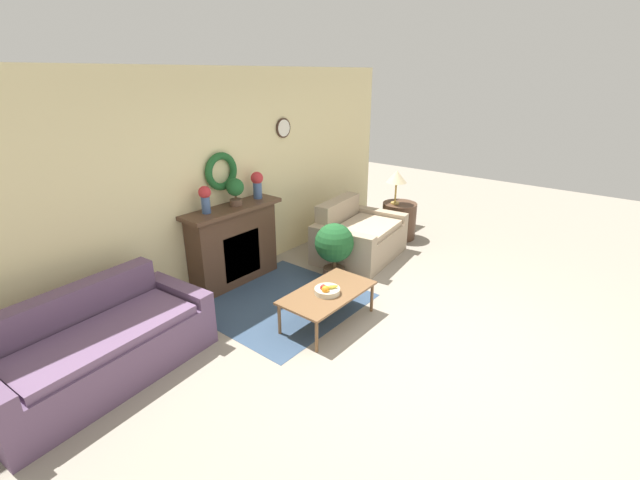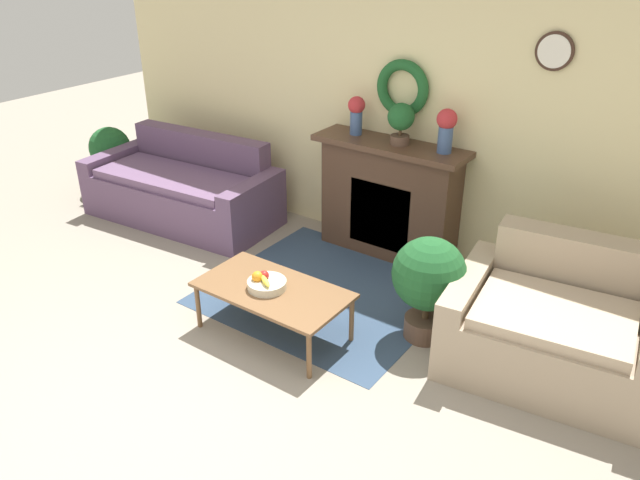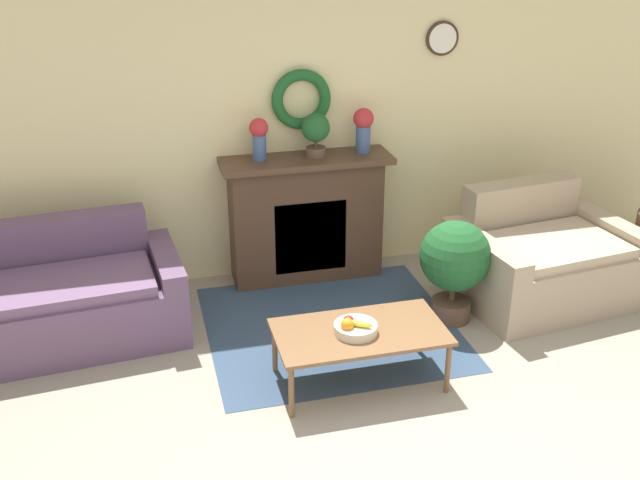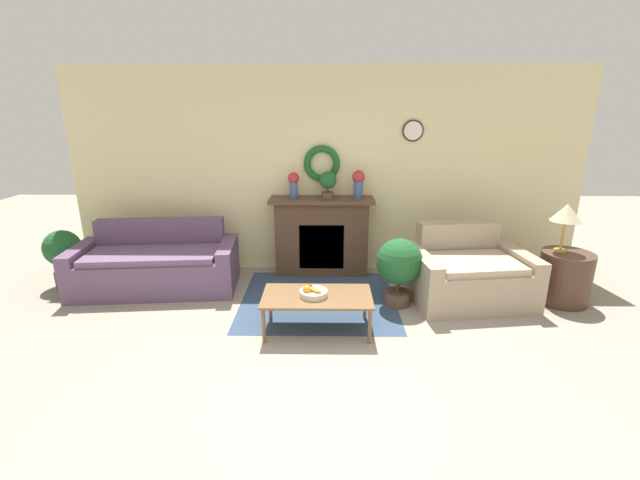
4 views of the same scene
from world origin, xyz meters
TOP-DOWN VIEW (x-y plane):
  - ground_plane at (0.00, 0.00)m, footprint 16.00×16.00m
  - floor_rug at (-0.09, 1.75)m, footprint 1.80×1.69m
  - wall_back at (0.00, 2.83)m, footprint 6.80×0.15m
  - fireplace at (-0.06, 2.62)m, footprint 1.36×0.41m
  - couch_left at (-2.11, 2.09)m, footprint 2.01×1.05m
  - loveseat_right at (1.66, 1.82)m, footprint 1.44×1.15m
  - coffee_table at (-0.09, 1.03)m, footprint 1.10×0.59m
  - fruit_bowl at (-0.14, 1.01)m, footprint 0.28×0.28m
  - side_table_by_loveseat at (2.75, 1.74)m, footprint 0.56×0.56m
  - table_lamp at (2.68, 1.79)m, footprint 0.33×0.33m
  - vase_on_mantel_left at (-0.43, 2.63)m, footprint 0.15×0.15m
  - vase_on_mantel_right at (0.41, 2.63)m, footprint 0.16×0.16m
  - potted_plant_on_mantel at (0.02, 2.61)m, footprint 0.22×0.22m
  - potted_plant_floor_by_couch at (-3.30, 2.14)m, footprint 0.45×0.45m
  - potted_plant_floor_by_loveseat at (0.82, 1.64)m, footprint 0.52×0.52m

SIDE VIEW (x-z plane):
  - ground_plane at x=0.00m, z-range 0.00..0.00m
  - floor_rug at x=-0.09m, z-range 0.00..0.01m
  - couch_left at x=-2.11m, z-range -0.11..0.70m
  - side_table_by_loveseat at x=2.75m, z-range 0.00..0.60m
  - loveseat_right at x=1.66m, z-range -0.11..0.73m
  - coffee_table at x=-0.09m, z-range 0.16..0.54m
  - fruit_bowl at x=-0.14m, z-range 0.36..0.49m
  - potted_plant_floor_by_couch at x=-3.30m, z-range 0.08..0.80m
  - potted_plant_floor_by_loveseat at x=0.82m, z-range 0.09..0.88m
  - fireplace at x=-0.06m, z-range 0.01..1.05m
  - table_lamp at x=2.68m, z-range 0.77..1.32m
  - vase_on_mantel_left at x=-0.43m, z-range 1.08..1.41m
  - potted_plant_on_mantel at x=0.02m, z-range 1.08..1.43m
  - vase_on_mantel_right at x=0.41m, z-range 1.08..1.44m
  - wall_back at x=0.00m, z-range 0.00..2.70m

